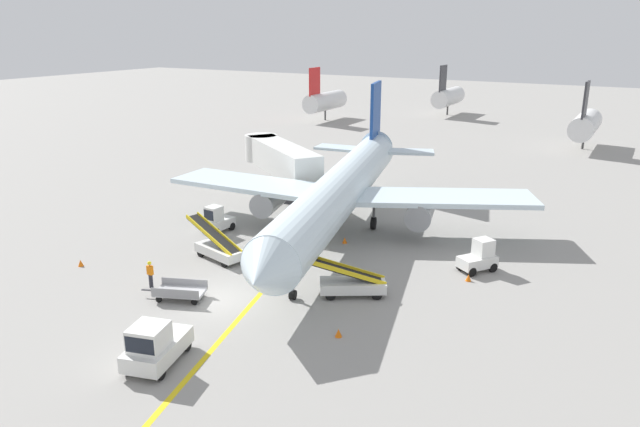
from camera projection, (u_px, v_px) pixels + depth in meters
ground_plane at (217, 300)px, 34.06m from camera, size 300.00×300.00×0.00m
taxi_line_yellow at (278, 273)px, 37.78m from camera, size 19.99×77.61×0.01m
airliner at (342, 189)px, 44.21m from camera, size 27.90×34.90×10.10m
jet_bridge at (277, 156)px, 54.75m from camera, size 11.90×9.43×4.85m
pushback_tug at (155, 345)px, 27.27m from camera, size 2.76×3.97×2.20m
baggage_tug_near_wing at (479, 257)px, 37.90m from camera, size 2.44×2.71×2.10m
baggage_tug_by_cargo_door at (217, 220)px, 45.05m from camera, size 1.55×2.52×2.10m
belt_loader_forward_hold at (219, 248)px, 39.87m from camera, size 5.16×2.47×2.59m
belt_loader_aft_hold at (351, 283)px, 34.46m from camera, size 4.93×3.64×2.59m
baggage_cart_loaded at (180, 291)px, 34.06m from camera, size 3.79×2.46×0.94m
ground_crew_marshaller at (150, 273)px, 35.41m from camera, size 0.36×0.24×1.70m
safety_cone_nose_left at (81, 263)px, 38.81m from camera, size 0.36×0.36×0.44m
safety_cone_nose_right at (468, 278)px, 36.54m from camera, size 0.36×0.36×0.44m
safety_cone_wingtip_left at (345, 240)px, 42.94m from camera, size 0.36×0.36×0.44m
safety_cone_wingtip_right at (338, 333)px, 29.96m from camera, size 0.36×0.36×0.44m
distant_aircraft_far_left at (325, 101)px, 98.61m from camera, size 3.00×10.10×8.80m
distant_aircraft_mid_left at (448, 97)px, 104.53m from camera, size 3.00×10.10×8.80m
distant_aircraft_mid_right at (585, 124)px, 75.05m from camera, size 3.00×10.10×8.80m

